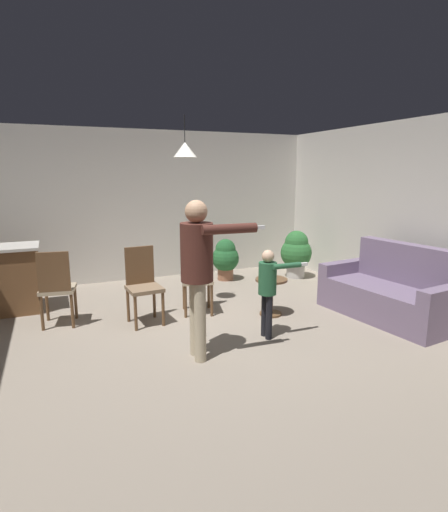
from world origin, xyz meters
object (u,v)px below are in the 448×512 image
at_px(person_child, 268,284).
at_px(dining_chair_by_counter, 197,274).
at_px(couch_floral, 390,293).
at_px(spare_remote_on_table, 272,277).
at_px(potted_plant_corner, 225,257).
at_px(potted_plant_by_wall, 296,252).
at_px(dining_chair_centre_back, 143,282).
at_px(side_table_by_couch, 271,292).
at_px(person_adult, 198,262).
at_px(dining_chair_near_wall, 56,285).

distance_m(person_child, dining_chair_by_counter, 1.32).
xyz_separation_m(couch_floral, spare_remote_on_table, (-1.45, 0.70, 0.21)).
height_order(potted_plant_corner, potted_plant_by_wall, potted_plant_by_wall).
relative_size(dining_chair_centre_back, potted_plant_corner, 1.31).
height_order(dining_chair_by_counter, dining_chair_centre_back, same).
height_order(side_table_by_couch, person_adult, person_adult).
xyz_separation_m(person_adult, potted_plant_corner, (1.53, 2.88, -0.63)).
relative_size(dining_chair_by_counter, dining_chair_near_wall, 1.00).
height_order(side_table_by_couch, person_child, person_child).
bearing_deg(person_adult, dining_chair_by_counter, 164.52).
bearing_deg(dining_chair_centre_back, person_child, 134.28).
bearing_deg(side_table_by_couch, potted_plant_by_wall, 48.60).
bearing_deg(spare_remote_on_table, dining_chair_near_wall, 166.25).
xyz_separation_m(person_child, potted_plant_by_wall, (1.88, 2.33, -0.18)).
relative_size(side_table_by_couch, person_adult, 0.31).
height_order(dining_chair_centre_back, potted_plant_by_wall, dining_chair_centre_back).
bearing_deg(person_child, person_adult, -77.35).
distance_m(couch_floral, side_table_by_couch, 1.61).
bearing_deg(person_child, side_table_by_couch, 148.39).
bearing_deg(dining_chair_centre_back, potted_plant_corner, -144.26).
distance_m(potted_plant_by_wall, spare_remote_on_table, 2.19).
height_order(dining_chair_near_wall, spare_remote_on_table, dining_chair_near_wall).
bearing_deg(couch_floral, potted_plant_by_wall, -6.73).
height_order(couch_floral, dining_chair_centre_back, same).
xyz_separation_m(side_table_by_couch, person_adult, (-1.36, -0.88, 0.72)).
relative_size(dining_chair_centre_back, spare_remote_on_table, 7.69).
distance_m(side_table_by_couch, dining_chair_near_wall, 2.82).
relative_size(person_adult, person_child, 1.57).
height_order(couch_floral, side_table_by_couch, couch_floral).
bearing_deg(person_child, couch_floral, 89.99).
distance_m(side_table_by_couch, potted_plant_corner, 2.01).
distance_m(side_table_by_couch, dining_chair_centre_back, 1.75).
height_order(person_child, dining_chair_centre_back, person_child).
height_order(dining_chair_by_counter, dining_chair_near_wall, same).
distance_m(person_child, dining_chair_centre_back, 1.67).
distance_m(person_adult, dining_chair_centre_back, 1.42).
distance_m(dining_chair_by_counter, dining_chair_centre_back, 0.81).
height_order(dining_chair_near_wall, potted_plant_by_wall, dining_chair_near_wall).
relative_size(dining_chair_near_wall, dining_chair_centre_back, 1.00).
xyz_separation_m(person_child, dining_chair_near_wall, (-2.30, 1.35, -0.12)).
relative_size(dining_chair_by_counter, spare_remote_on_table, 7.69).
distance_m(dining_chair_by_counter, potted_plant_corner, 1.79).
bearing_deg(potted_plant_by_wall, person_child, -128.94).
distance_m(couch_floral, person_child, 1.91).
height_order(person_adult, dining_chair_near_wall, person_adult).
relative_size(couch_floral, person_child, 1.76).
relative_size(couch_floral, spare_remote_on_table, 14.52).
height_order(side_table_by_couch, potted_plant_corner, potted_plant_corner).
distance_m(couch_floral, spare_remote_on_table, 1.62).
xyz_separation_m(person_child, potted_plant_corner, (0.59, 2.68, -0.25)).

